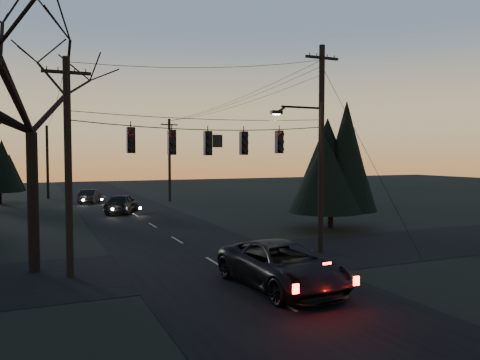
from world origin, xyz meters
name	(u,v)px	position (x,y,z in m)	size (l,w,h in m)	color
ground_plane	(357,349)	(0.00, 0.00, 0.00)	(160.00, 160.00, 0.00)	black
main_road	(160,230)	(0.00, 20.00, 0.01)	(8.00, 120.00, 0.02)	black
cross_road	(215,263)	(0.00, 10.00, 0.01)	(60.00, 7.00, 0.02)	black
utility_pole_right	(320,253)	(5.50, 10.00, 0.00)	(5.00, 0.30, 10.00)	black
utility_pole_left	(70,277)	(-6.00, 10.00, 0.00)	(1.80, 0.30, 8.50)	black
utility_pole_far_r	(170,201)	(5.50, 38.00, 0.00)	(1.80, 0.30, 8.50)	black
utility_pole_far_l	(48,199)	(-6.00, 46.00, 0.00)	(0.30, 0.30, 8.00)	black
span_signal_assembly	(209,142)	(-0.24, 10.00, 5.32)	(11.50, 0.44, 1.50)	black
bare_tree_left	(30,75)	(-7.28, 11.52, 7.93)	(9.78, 9.78, 11.35)	black
evergreen_right	(331,163)	(10.46, 16.34, 4.26)	(4.79, 4.79, 7.34)	black
suv_near	(282,266)	(0.80, 5.33, 0.81)	(2.68, 5.82, 1.62)	black
sedan_oncoming_a	(122,204)	(-0.80, 29.58, 0.81)	(1.91, 4.75, 1.62)	black
sedan_oncoming_b	(90,196)	(-2.29, 39.11, 0.68)	(1.45, 4.15, 1.37)	black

